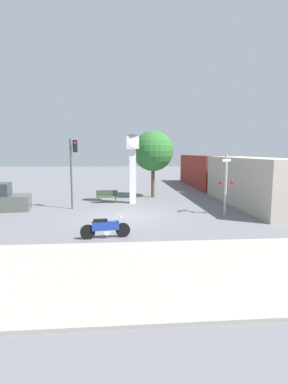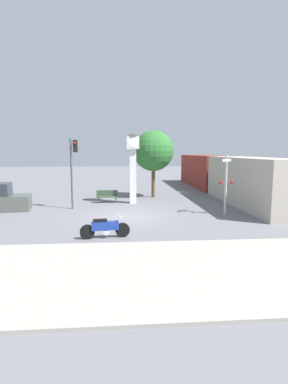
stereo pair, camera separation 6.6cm
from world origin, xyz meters
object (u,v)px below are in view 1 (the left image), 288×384
object	(u,v)px
freight_train	(222,175)
bench	(107,196)
clock_tower	(133,158)
railroad_crossing_signal	(226,182)
traffic_light	(73,161)
motorcycle	(105,228)
street_tree	(153,151)

from	to	relation	value
freight_train	bench	world-z (taller)	freight_train
clock_tower	railroad_crossing_signal	world-z (taller)	clock_tower
clock_tower	traffic_light	size ratio (longest dim) A/B	1.09
motorcycle	freight_train	distance (m)	16.85
motorcycle	bench	world-z (taller)	motorcycle
clock_tower	street_tree	xyz separation A→B (m)	(1.82, 2.73, 0.50)
clock_tower	bench	bearing A→B (deg)	168.35
motorcycle	bench	distance (m)	9.42
clock_tower	railroad_crossing_signal	xyz separation A→B (m)	(5.40, -4.60, -1.35)
clock_tower	street_tree	distance (m)	3.32
clock_tower	street_tree	world-z (taller)	street_tree
traffic_light	street_tree	world-z (taller)	street_tree
clock_tower	railroad_crossing_signal	bearing A→B (deg)	-40.41
traffic_light	clock_tower	bearing A→B (deg)	25.56
railroad_crossing_signal	bench	size ratio (longest dim) A/B	2.29
bench	freight_train	bearing A→B (deg)	21.73
freight_train	street_tree	size ratio (longest dim) A/B	4.23
motorcycle	clock_tower	xyz separation A→B (m)	(1.64, 9.01, 2.88)
freight_train	street_tree	bearing A→B (deg)	-164.79
motorcycle	freight_train	world-z (taller)	freight_train
traffic_light	railroad_crossing_signal	distance (m)	9.87
motorcycle	railroad_crossing_signal	distance (m)	8.45
traffic_light	street_tree	xyz separation A→B (m)	(5.84, 4.65, 0.66)
clock_tower	freight_train	xyz separation A→B (m)	(8.35, 4.50, -1.65)
motorcycle	traffic_light	distance (m)	7.96
clock_tower	street_tree	size ratio (longest dim) A/B	0.92
freight_train	bench	distance (m)	11.14
motorcycle	clock_tower	bearing A→B (deg)	72.05
street_tree	clock_tower	bearing A→B (deg)	-123.79
clock_tower	freight_train	distance (m)	9.63
clock_tower	freight_train	size ratio (longest dim) A/B	0.22
motorcycle	freight_train	size ratio (longest dim) A/B	0.09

